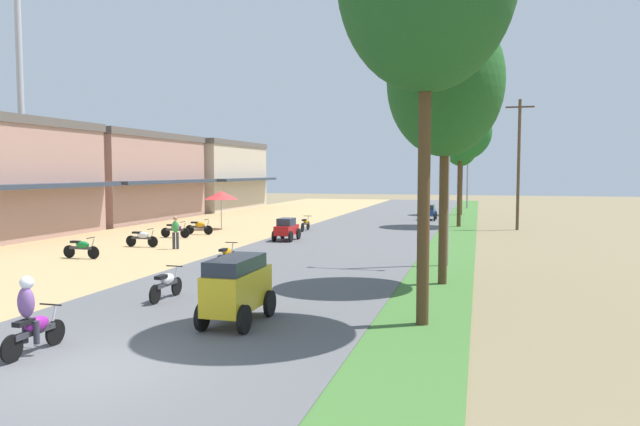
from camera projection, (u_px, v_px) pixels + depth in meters
name	position (u px, v px, depth m)	size (l,w,h in m)	color
ground_plane	(91.00, 375.00, 11.14)	(180.00, 180.00, 0.00)	#7A6B4C
road_strip	(91.00, 373.00, 11.14)	(9.00, 140.00, 0.08)	#565659
median_strip	(390.00, 405.00, 9.64)	(2.40, 140.00, 0.06)	#3D6B2D
shophouse_mid	(128.00, 177.00, 46.73)	(7.83, 13.82, 6.90)	tan
shophouse_far	(208.00, 175.00, 60.49)	(9.03, 13.59, 6.90)	#C6B299
parked_motorbike_second	(82.00, 247.00, 25.69)	(1.80, 0.54, 0.94)	black
parked_motorbike_third	(142.00, 237.00, 29.62)	(1.80, 0.54, 0.94)	black
parked_motorbike_fourth	(176.00, 229.00, 33.77)	(1.80, 0.54, 0.94)	black
parked_motorbike_fifth	(199.00, 226.00, 35.49)	(1.80, 0.54, 0.94)	black
vendor_umbrella	(221.00, 195.00, 38.74)	(2.20, 2.20, 2.52)	#99999E
pedestrian_on_shoulder	(175.00, 231.00, 28.78)	(0.43, 0.37, 1.62)	#33333D
median_tree_second	(445.00, 82.00, 19.46)	(3.86, 3.86, 9.24)	#4C351E
median_tree_third	(460.00, 132.00, 40.21)	(4.24, 4.24, 8.48)	#4C351E
median_tree_fourth	(461.00, 147.00, 51.26)	(2.89, 2.89, 7.80)	#4C351E
streetlamp_near	(448.00, 146.00, 23.49)	(3.16, 0.20, 8.43)	gray
streetlamp_mid	(468.00, 165.00, 60.60)	(3.16, 0.20, 7.69)	gray
utility_pole_near	(519.00, 162.00, 38.61)	(1.80, 0.20, 8.57)	brown
car_van_yellow	(237.00, 286.00, 14.57)	(1.19, 2.41, 1.67)	gold
car_hatchback_red	(286.00, 228.00, 32.24)	(1.04, 2.00, 1.23)	red
car_sedan_blue	(429.00, 211.00, 45.93)	(1.10, 2.26, 1.19)	navy
motorbike_foreground_rider	(31.00, 317.00, 12.10)	(0.54, 1.80, 1.66)	black
motorbike_ahead_second	(167.00, 283.00, 17.36)	(0.54, 1.80, 0.94)	black
motorbike_ahead_third	(227.00, 255.00, 23.28)	(0.54, 1.80, 0.94)	black
motorbike_ahead_fourth	(305.00, 223.00, 37.47)	(0.54, 1.80, 0.94)	black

